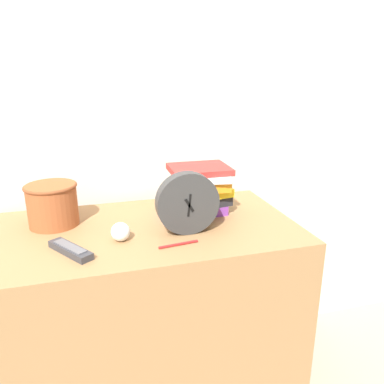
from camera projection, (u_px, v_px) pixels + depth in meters
name	position (u px, v px, depth m)	size (l,w,h in m)	color
wall_back	(121.00, 90.00, 1.44)	(6.00, 0.04, 2.40)	beige
desk	(144.00, 325.00, 1.37)	(1.05, 0.56, 0.77)	olive
desk_clock	(188.00, 203.00, 1.18)	(0.20, 0.05, 0.20)	#333333
book_stack	(198.00, 190.00, 1.35)	(0.26, 0.20, 0.18)	#7A3899
basket	(52.00, 203.00, 1.25)	(0.17, 0.17, 0.14)	#994C28
tv_remote	(70.00, 250.00, 1.07)	(0.13, 0.16, 0.02)	#333338
crumpled_paper_ball	(120.00, 232.00, 1.15)	(0.06, 0.06, 0.06)	white
pen	(178.00, 244.00, 1.12)	(0.12, 0.02, 0.01)	#B21E1E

